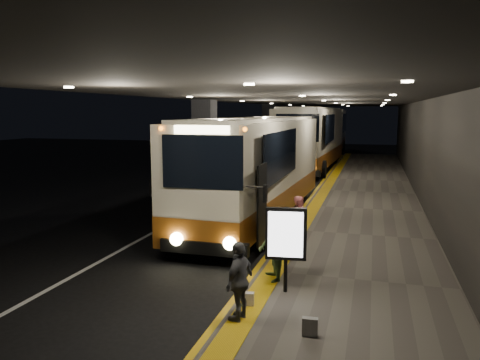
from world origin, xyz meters
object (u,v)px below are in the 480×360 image
Objects in this scene: coach_third at (326,134)px; passenger_waiting_green at (272,248)px; passenger_waiting_grey at (240,281)px; coach_main at (258,173)px; stanchion_post at (286,228)px; bag_polka at (310,327)px; coach_second at (312,141)px; bag_plain at (248,299)px; info_sign at (286,236)px; passenger_boarding at (300,224)px.

coach_third is 8.53× the size of passenger_waiting_green.
passenger_waiting_grey is at bearing -87.40° from coach_third.
coach_main is 10.03× the size of stanchion_post.
bag_polka is (3.21, -35.11, -1.64)m from coach_third.
stanchion_post is at bearing -63.38° from coach_main.
coach_main is 0.89× the size of coach_second.
coach_second is (-0.01, 15.48, 0.23)m from coach_main.
passenger_waiting_grey is 0.88m from bag_plain.
info_sign is (0.56, 1.54, 0.49)m from passenger_waiting_grey.
info_sign is (2.45, -33.28, -0.58)m from coach_third.
passenger_waiting_grey is (-0.15, -2.14, -0.02)m from passenger_waiting_green.
coach_second reaches higher than bag_plain.
coach_third reaches higher than passenger_boarding.
coach_main reaches higher than passenger_waiting_green.
coach_main is 8.27m from bag_plain.
stanchion_post reaches higher than bag_polka.
passenger_waiting_grey is 4.62× the size of bag_polka.
coach_main is at bearing 109.32° from bag_polka.
coach_second is at bearing 92.37° from coach_main.
coach_second is at bearing -162.79° from passenger_waiting_grey.
coach_second is at bearing 94.38° from bag_plain.
passenger_waiting_grey is 1.27× the size of stanchion_post.
bag_plain is (1.78, -7.95, -1.45)m from coach_main.
passenger_waiting_green is (2.03, -32.68, -1.04)m from coach_third.
passenger_waiting_grey is 1.71m from info_sign.
bag_polka is 0.18× the size of info_sign.
coach_second is 41.00× the size of bag_polka.
coach_third is 34.28m from bag_plain.
passenger_waiting_green reaches higher than stanchion_post.
passenger_boarding is at bearing 85.91° from info_sign.
passenger_waiting_grey is 4.64m from stanchion_post.
passenger_boarding is 3.92m from bag_plain.
passenger_boarding is 0.85× the size of info_sign.
passenger_waiting_grey is at bearing -83.59° from coach_second.
coach_main is 6.78m from passenger_waiting_green.
coach_main is 8.81m from passenger_waiting_grey.
bag_plain is at bearing -128.79° from info_sign.
passenger_waiting_grey is (1.89, -34.82, -1.07)m from coach_third.
bag_plain is at bearing -167.05° from passenger_waiting_grey.
bag_polka is 1.19× the size of bag_plain.
coach_main is at bearing -90.28° from coach_third.
passenger_waiting_grey is at bearing -75.93° from coach_main.
coach_main is at bearing -87.82° from coach_second.
passenger_waiting_green is 4.77× the size of bag_polka.
stanchion_post is at bearing 93.37° from info_sign.
stanchion_post is at bearing 105.11° from bag_polka.
passenger_boarding is 2.98m from info_sign.
info_sign reaches higher than stanchion_post.
coach_third is 32.76m from passenger_waiting_green.
coach_third is 11.15× the size of stanchion_post.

